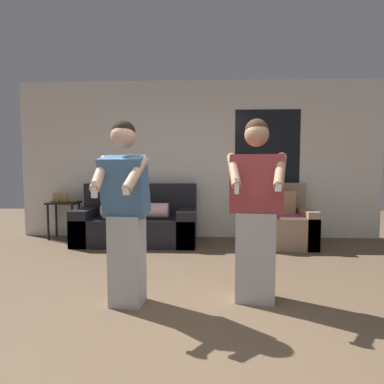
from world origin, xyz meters
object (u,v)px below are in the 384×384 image
side_table (64,208)px  person_right (255,211)px  couch (138,222)px  armchair (283,224)px  person_left (126,212)px

side_table → person_right: bearing=-39.5°
couch → person_right: 2.67m
armchair → side_table: 3.66m
side_table → person_right: person_right is taller
side_table → person_left: size_ratio=0.50×
couch → side_table: size_ratio=2.40×
armchair → person_right: 2.28m
armchair → person_right: (-0.80, -2.08, 0.48)m
armchair → person_right: bearing=-110.9°
person_left → side_table: bearing=124.8°
side_table → person_left: 3.05m
armchair → person_right: person_right is taller
couch → person_left: bearing=-79.9°
armchair → person_left: size_ratio=0.61×
armchair → person_left: (-1.92, -2.22, 0.48)m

